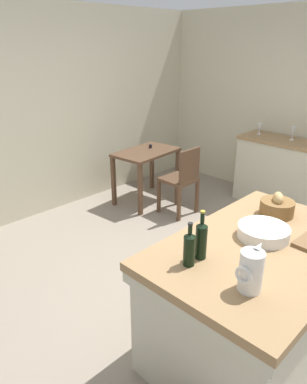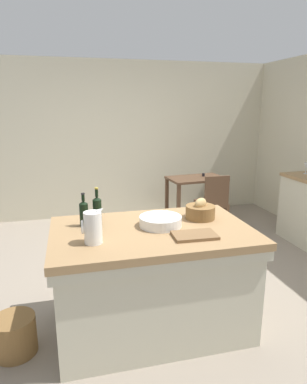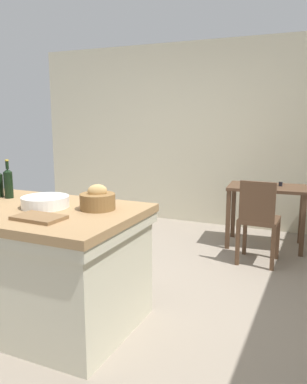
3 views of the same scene
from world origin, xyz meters
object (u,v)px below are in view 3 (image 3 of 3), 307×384
island_table (36,260)px  wash_bowl (45,202)px  wooden_chair (258,219)px  cutting_board (39,218)px  wine_bottle_dark (8,183)px  writing_desk (267,196)px  bread_basket (98,200)px

island_table → wash_bowl: (0.08, 0.05, 0.45)m
island_table → wooden_chair: 2.31m
wooden_chair → island_table: bearing=-126.2°
wooden_chair → cutting_board: wooden_chair is taller
wooden_chair → cutting_board: size_ratio=2.77×
island_table → wine_bottle_dark: (-0.42, 0.20, 0.54)m
wash_bowl → wine_bottle_dark: (-0.50, 0.15, 0.09)m
island_table → wine_bottle_dark: wine_bottle_dark is taller
cutting_board → wooden_chair: bearing=62.6°
writing_desk → bread_basket: size_ratio=3.67×
bread_basket → wine_bottle_dark: bearing=177.1°
island_table → wooden_chair: size_ratio=1.76×
wooden_chair → wash_bowl: bearing=-125.2°
island_table → bread_basket: (0.48, 0.15, 0.48)m
cutting_board → writing_desk: bearing=68.6°
island_table → cutting_board: cutting_board is taller
writing_desk → wine_bottle_dark: (-1.77, -2.31, 0.40)m
writing_desk → bread_basket: (-0.88, -2.36, 0.34)m
writing_desk → bread_basket: bearing=-110.4°
island_table → bread_basket: 0.69m
wash_bowl → cutting_board: size_ratio=1.06×
cutting_board → wine_bottle_dark: size_ratio=1.03×
wooden_chair → bread_basket: (-0.89, -1.71, 0.46)m
bread_basket → wine_bottle_dark: size_ratio=0.80×
wash_bowl → cutting_board: bearing=-57.5°
cutting_board → wine_bottle_dark: bearing=147.1°
island_table → wash_bowl: 0.46m
island_table → cutting_board: bearing=-42.2°
bread_basket → wine_bottle_dark: (-0.89, 0.05, 0.06)m
wooden_chair → wine_bottle_dark: wine_bottle_dark is taller
writing_desk → wash_bowl: size_ratio=2.71×
writing_desk → cutting_board: cutting_board is taller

